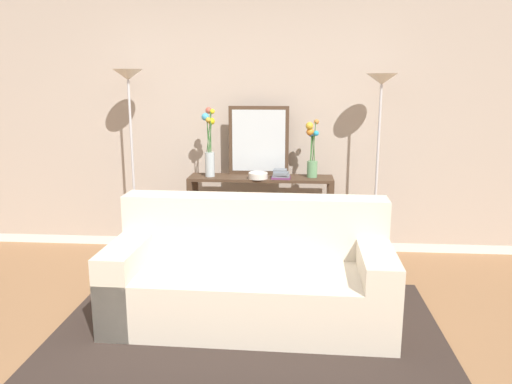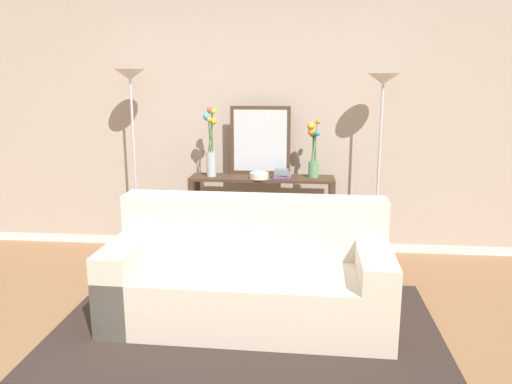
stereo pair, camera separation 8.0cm
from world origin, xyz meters
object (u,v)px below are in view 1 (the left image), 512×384
(console_table, at_px, (261,203))
(wall_mirror, at_px, (259,141))
(couch, at_px, (251,278))
(vase_short_flowers, at_px, (312,152))
(floor_lamp_left, at_px, (130,112))
(floor_lamp_right, at_px, (380,117))
(book_stack, at_px, (281,175))
(book_row_under_console, at_px, (223,252))
(vase_tall_flowers, at_px, (209,146))
(fruit_bowl, at_px, (258,175))

(console_table, relative_size, wall_mirror, 2.08)
(couch, xyz_separation_m, wall_mirror, (-0.05, 1.42, 0.86))
(console_table, distance_m, vase_short_flowers, 0.71)
(floor_lamp_left, height_order, floor_lamp_right, floor_lamp_left)
(floor_lamp_right, height_order, vase_short_flowers, floor_lamp_right)
(book_stack, relative_size, book_row_under_console, 0.46)
(couch, distance_m, vase_short_flowers, 1.59)
(book_row_under_console, bearing_deg, wall_mirror, 21.17)
(couch, relative_size, floor_lamp_left, 1.11)
(floor_lamp_right, relative_size, book_row_under_console, 4.62)
(vase_tall_flowers, distance_m, book_stack, 0.74)
(floor_lamp_right, distance_m, book_stack, 1.05)
(book_row_under_console, bearing_deg, floor_lamp_right, -2.76)
(fruit_bowl, bearing_deg, floor_lamp_right, 1.32)
(vase_short_flowers, bearing_deg, fruit_bowl, -166.68)
(vase_short_flowers, bearing_deg, book_stack, -160.14)
(floor_lamp_right, relative_size, vase_tall_flowers, 2.72)
(book_stack, height_order, book_row_under_console, book_stack)
(couch, distance_m, fruit_bowl, 1.31)
(wall_mirror, bearing_deg, console_table, -77.16)
(wall_mirror, bearing_deg, floor_lamp_right, -10.35)
(vase_short_flowers, height_order, book_row_under_console, vase_short_flowers)
(couch, height_order, console_table, couch)
(wall_mirror, xyz_separation_m, vase_short_flowers, (0.52, -0.11, -0.09))
(wall_mirror, height_order, vase_tall_flowers, wall_mirror)
(vase_short_flowers, bearing_deg, book_row_under_console, -178.45)
(console_table, xyz_separation_m, floor_lamp_right, (1.10, -0.07, 0.85))
(vase_tall_flowers, height_order, vase_short_flowers, vase_tall_flowers)
(book_row_under_console, bearing_deg, vase_tall_flowers, -171.86)
(console_table, distance_m, wall_mirror, 0.61)
(console_table, bearing_deg, fruit_bowl, -101.47)
(console_table, xyz_separation_m, vase_tall_flowers, (-0.50, -0.02, 0.56))
(floor_lamp_left, xyz_separation_m, wall_mirror, (1.21, 0.21, -0.29))
(couch, xyz_separation_m, console_table, (-0.02, 1.29, 0.26))
(console_table, bearing_deg, couch, -89.24)
(floor_lamp_left, bearing_deg, vase_tall_flowers, 4.15)
(wall_mirror, xyz_separation_m, book_stack, (0.23, -0.22, -0.30))
(book_row_under_console, bearing_deg, console_table, 0.00)
(fruit_bowl, xyz_separation_m, book_row_under_console, (-0.36, 0.10, -0.81))
(wall_mirror, bearing_deg, couch, -88.08)
(floor_lamp_left, xyz_separation_m, vase_tall_flowers, (0.75, 0.05, -0.33))
(console_table, height_order, vase_tall_flowers, vase_tall_flowers)
(wall_mirror, bearing_deg, book_row_under_console, -158.83)
(floor_lamp_left, bearing_deg, floor_lamp_right, 0.00)
(fruit_bowl, relative_size, book_stack, 1.01)
(vase_tall_flowers, bearing_deg, wall_mirror, 18.03)
(console_table, bearing_deg, book_row_under_console, -180.00)
(floor_lamp_right, bearing_deg, vase_tall_flowers, 178.05)
(vase_short_flowers, xyz_separation_m, book_row_under_console, (-0.87, -0.02, -1.02))
(floor_lamp_right, distance_m, fruit_bowl, 1.25)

